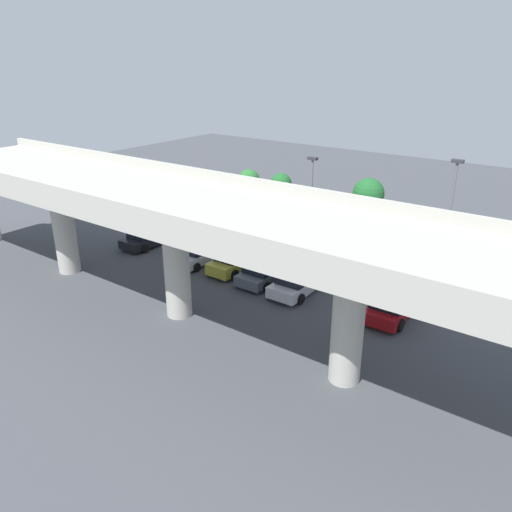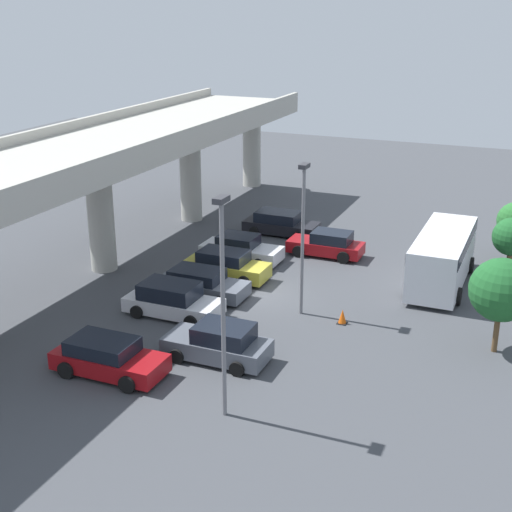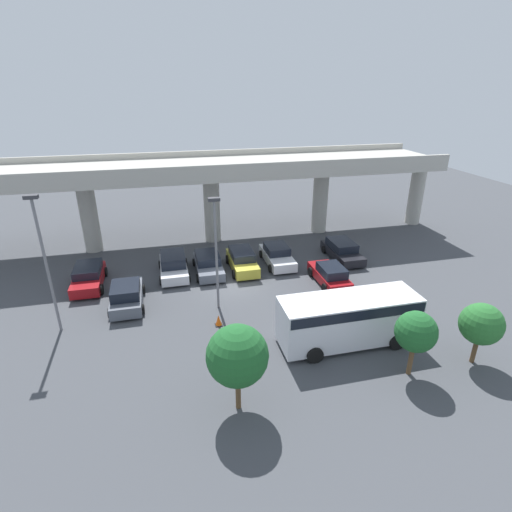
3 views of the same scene
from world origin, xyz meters
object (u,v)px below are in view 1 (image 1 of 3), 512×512
at_px(parked_car_4, 236,260).
at_px(tree_front_left, 368,194).
at_px(traffic_cone, 327,244).
at_px(parked_car_0, 393,305).
at_px(shuttle_bus, 279,203).
at_px(parked_car_5, 200,253).
at_px(parked_car_7, 150,236).
at_px(parked_car_3, 266,271).
at_px(parked_car_6, 211,229).
at_px(parked_car_1, 373,272).
at_px(tree_front_centre, 281,184).
at_px(lamp_post_near_aisle, 449,215).
at_px(parked_car_2, 299,280).
at_px(tree_front_right, 249,180).
at_px(lamp_post_mid_lot, 311,199).

xyz_separation_m(parked_car_4, tree_front_left, (-3.19, -14.32, 2.08)).
bearing_deg(traffic_cone, parked_car_0, 138.46).
relative_size(shuttle_bus, tree_front_left, 1.83).
bearing_deg(parked_car_5, parked_car_7, 86.77).
height_order(parked_car_3, parked_car_6, parked_car_6).
bearing_deg(parked_car_1, parked_car_6, -90.96).
height_order(parked_car_6, tree_front_centre, tree_front_centre).
relative_size(tree_front_left, traffic_cone, 6.04).
bearing_deg(parked_car_7, lamp_post_near_aisle, -74.24).
relative_size(parked_car_2, parked_car_4, 1.01).
relative_size(lamp_post_near_aisle, traffic_cone, 11.77).
xyz_separation_m(parked_car_4, parked_car_5, (3.00, 0.46, -0.07)).
xyz_separation_m(parked_car_0, tree_front_right, (20.80, -13.97, 1.59)).
bearing_deg(lamp_post_mid_lot, traffic_cone, -98.49).
distance_m(parked_car_6, lamp_post_mid_lot, 9.26).
bearing_deg(lamp_post_mid_lot, tree_front_left, -93.03).
bearing_deg(tree_front_centre, lamp_post_mid_lot, 133.48).
height_order(parked_car_1, parked_car_2, parked_car_1).
distance_m(parked_car_1, parked_car_7, 17.51).
xyz_separation_m(lamp_post_mid_lot, traffic_cone, (-0.32, -2.17, -4.03)).
bearing_deg(parked_car_0, parked_car_2, 94.11).
xyz_separation_m(parked_car_1, tree_front_left, (5.33, -10.61, 2.10)).
xyz_separation_m(parked_car_0, lamp_post_mid_lot, (8.64, -5.20, 3.63)).
bearing_deg(lamp_post_near_aisle, parked_car_6, 5.70).
xyz_separation_m(parked_car_4, lamp_post_mid_lot, (-2.71, -5.29, 3.59)).
bearing_deg(tree_front_left, tree_front_centre, 1.38).
height_order(parked_car_6, parked_car_7, parked_car_6).
xyz_separation_m(tree_front_right, traffic_cone, (-12.48, 6.60, -1.99)).
bearing_deg(parked_car_2, parked_car_0, -85.89).
xyz_separation_m(parked_car_6, tree_front_right, (3.75, -10.12, 1.61)).
xyz_separation_m(tree_front_centre, tree_front_right, (3.80, 0.04, -0.17)).
bearing_deg(parked_car_4, lamp_post_mid_lot, -27.13).
bearing_deg(tree_front_left, traffic_cone, 88.71).
bearing_deg(parked_car_3, parked_car_0, -88.25).
distance_m(tree_front_centre, tree_front_right, 3.81).
xyz_separation_m(shuttle_bus, tree_front_centre, (1.90, -3.22, 0.80)).
relative_size(parked_car_0, lamp_post_mid_lot, 0.63).
bearing_deg(tree_front_centre, traffic_cone, 142.58).
xyz_separation_m(parked_car_3, lamp_post_mid_lot, (-0.06, -5.46, 3.68)).
xyz_separation_m(parked_car_2, lamp_post_near_aisle, (-6.96, -6.07, 4.04)).
bearing_deg(shuttle_bus, parked_car_2, 128.83).
relative_size(parked_car_2, parked_car_3, 1.00).
relative_size(parked_car_4, traffic_cone, 6.57).
xyz_separation_m(parked_car_4, tree_front_right, (9.44, -14.06, 1.55)).
distance_m(shuttle_bus, lamp_post_near_aisle, 17.09).
distance_m(tree_front_left, tree_front_right, 12.65).
bearing_deg(tree_front_left, parked_car_2, 98.17).
distance_m(parked_car_1, traffic_cone, 6.66).
xyz_separation_m(parked_car_1, lamp_post_mid_lot, (5.81, -1.59, 3.60)).
bearing_deg(tree_front_right, parked_car_6, 110.31).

